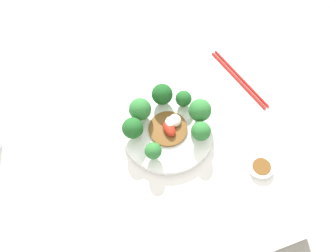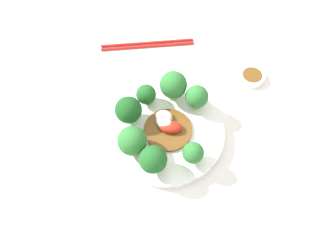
{
  "view_description": "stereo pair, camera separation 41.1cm",
  "coord_description": "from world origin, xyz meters",
  "px_view_note": "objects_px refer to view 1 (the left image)",
  "views": [
    {
      "loc": [
        0.12,
        0.33,
        1.54
      ],
      "look_at": [
        -0.01,
        -0.04,
        0.78
      ],
      "focal_mm": 35.0,
      "sensor_mm": 36.0,
      "label": 1
    },
    {
      "loc": [
        0.33,
        0.02,
        1.37
      ],
      "look_at": [
        -0.01,
        -0.04,
        0.78
      ],
      "focal_mm": 35.0,
      "sensor_mm": 36.0,
      "label": 2
    }
  ],
  "objects_px": {
    "broccoli_east": "(133,128)",
    "broccoli_northeast": "(153,151)",
    "stirfry_center": "(170,127)",
    "chopsticks": "(239,79)",
    "broccoli_northwest": "(201,131)",
    "sauce_dish": "(261,167)",
    "plate": "(168,131)",
    "broccoli_west": "(200,111)",
    "broccoli_south": "(162,94)",
    "broccoli_southeast": "(140,109)",
    "broccoli_southwest": "(184,99)"
  },
  "relations": [
    {
      "from": "broccoli_east",
      "to": "sauce_dish",
      "type": "bearing_deg",
      "value": 146.4
    },
    {
      "from": "broccoli_southwest",
      "to": "broccoli_southeast",
      "type": "distance_m",
      "value": 0.12
    },
    {
      "from": "stirfry_center",
      "to": "chopsticks",
      "type": "relative_size",
      "value": 0.43
    },
    {
      "from": "broccoli_northwest",
      "to": "sauce_dish",
      "type": "height_order",
      "value": "broccoli_northwest"
    },
    {
      "from": "broccoli_southwest",
      "to": "broccoli_south",
      "type": "bearing_deg",
      "value": -27.03
    },
    {
      "from": "broccoli_south",
      "to": "chopsticks",
      "type": "relative_size",
      "value": 0.28
    },
    {
      "from": "broccoli_northwest",
      "to": "sauce_dish",
      "type": "relative_size",
      "value": 1.01
    },
    {
      "from": "broccoli_east",
      "to": "chopsticks",
      "type": "bearing_deg",
      "value": -166.3
    },
    {
      "from": "broccoli_southwest",
      "to": "broccoli_southeast",
      "type": "height_order",
      "value": "broccoli_southeast"
    },
    {
      "from": "plate",
      "to": "broccoli_northeast",
      "type": "bearing_deg",
      "value": 45.15
    },
    {
      "from": "broccoli_northwest",
      "to": "stirfry_center",
      "type": "height_order",
      "value": "broccoli_northwest"
    },
    {
      "from": "chopsticks",
      "to": "stirfry_center",
      "type": "bearing_deg",
      "value": 20.88
    },
    {
      "from": "broccoli_northeast",
      "to": "broccoli_south",
      "type": "relative_size",
      "value": 0.82
    },
    {
      "from": "broccoli_northwest",
      "to": "broccoli_west",
      "type": "xyz_separation_m",
      "value": [
        -0.02,
        -0.05,
        0.01
      ]
    },
    {
      "from": "stirfry_center",
      "to": "sauce_dish",
      "type": "xyz_separation_m",
      "value": [
        -0.19,
        0.18,
        -0.03
      ]
    },
    {
      "from": "stirfry_center",
      "to": "broccoli_southeast",
      "type": "bearing_deg",
      "value": -44.82
    },
    {
      "from": "broccoli_east",
      "to": "sauce_dish",
      "type": "xyz_separation_m",
      "value": [
        -0.28,
        0.19,
        -0.06
      ]
    },
    {
      "from": "broccoli_southwest",
      "to": "chopsticks",
      "type": "height_order",
      "value": "broccoli_southwest"
    },
    {
      "from": "broccoli_south",
      "to": "stirfry_center",
      "type": "bearing_deg",
      "value": 84.18
    },
    {
      "from": "sauce_dish",
      "to": "broccoli_west",
      "type": "bearing_deg",
      "value": -59.81
    },
    {
      "from": "broccoli_southeast",
      "to": "stirfry_center",
      "type": "relative_size",
      "value": 0.66
    },
    {
      "from": "plate",
      "to": "broccoli_northeast",
      "type": "relative_size",
      "value": 4.37
    },
    {
      "from": "sauce_dish",
      "to": "broccoli_east",
      "type": "bearing_deg",
      "value": -33.6
    },
    {
      "from": "broccoli_southeast",
      "to": "broccoli_south",
      "type": "distance_m",
      "value": 0.07
    },
    {
      "from": "chopsticks",
      "to": "broccoli_southwest",
      "type": "bearing_deg",
      "value": 11.33
    },
    {
      "from": "broccoli_northwest",
      "to": "broccoli_south",
      "type": "relative_size",
      "value": 0.95
    },
    {
      "from": "plate",
      "to": "chopsticks",
      "type": "height_order",
      "value": "plate"
    },
    {
      "from": "broccoli_southeast",
      "to": "broccoli_northwest",
      "type": "bearing_deg",
      "value": 138.42
    },
    {
      "from": "stirfry_center",
      "to": "chopsticks",
      "type": "height_order",
      "value": "stirfry_center"
    },
    {
      "from": "broccoli_northwest",
      "to": "sauce_dish",
      "type": "bearing_deg",
      "value": 134.49
    },
    {
      "from": "broccoli_south",
      "to": "plate",
      "type": "bearing_deg",
      "value": 81.14
    },
    {
      "from": "broccoli_west",
      "to": "stirfry_center",
      "type": "height_order",
      "value": "broccoli_west"
    },
    {
      "from": "broccoli_southeast",
      "to": "broccoli_northeast",
      "type": "xyz_separation_m",
      "value": [
        0.0,
        0.12,
        -0.0
      ]
    },
    {
      "from": "broccoli_east",
      "to": "broccoli_south",
      "type": "distance_m",
      "value": 0.13
    },
    {
      "from": "broccoli_northwest",
      "to": "broccoli_northeast",
      "type": "bearing_deg",
      "value": 4.1
    },
    {
      "from": "broccoli_northwest",
      "to": "broccoli_west",
      "type": "relative_size",
      "value": 0.85
    },
    {
      "from": "broccoli_southeast",
      "to": "stirfry_center",
      "type": "xyz_separation_m",
      "value": [
        -0.06,
        0.06,
        -0.03
      ]
    },
    {
      "from": "broccoli_northwest",
      "to": "broccoli_southeast",
      "type": "bearing_deg",
      "value": -41.58
    },
    {
      "from": "broccoli_south",
      "to": "chopsticks",
      "type": "xyz_separation_m",
      "value": [
        -0.24,
        -0.01,
        -0.06
      ]
    },
    {
      "from": "broccoli_east",
      "to": "sauce_dish",
      "type": "relative_size",
      "value": 1.09
    },
    {
      "from": "broccoli_south",
      "to": "stirfry_center",
      "type": "distance_m",
      "value": 0.09
    },
    {
      "from": "broccoli_northwest",
      "to": "broccoli_west",
      "type": "height_order",
      "value": "broccoli_west"
    },
    {
      "from": "broccoli_west",
      "to": "broccoli_northwest",
      "type": "bearing_deg",
      "value": 71.31
    },
    {
      "from": "broccoli_east",
      "to": "broccoli_southeast",
      "type": "height_order",
      "value": "broccoli_east"
    },
    {
      "from": "stirfry_center",
      "to": "plate",
      "type": "bearing_deg",
      "value": 18.11
    },
    {
      "from": "broccoli_southeast",
      "to": "chopsticks",
      "type": "bearing_deg",
      "value": -173.4
    },
    {
      "from": "broccoli_southeast",
      "to": "chopsticks",
      "type": "distance_m",
      "value": 0.32
    },
    {
      "from": "broccoli_east",
      "to": "broccoli_southwest",
      "type": "xyz_separation_m",
      "value": [
        -0.16,
        -0.05,
        -0.01
      ]
    },
    {
      "from": "broccoli_east",
      "to": "broccoli_northeast",
      "type": "relative_size",
      "value": 1.25
    },
    {
      "from": "broccoli_west",
      "to": "chopsticks",
      "type": "bearing_deg",
      "value": -150.74
    }
  ]
}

